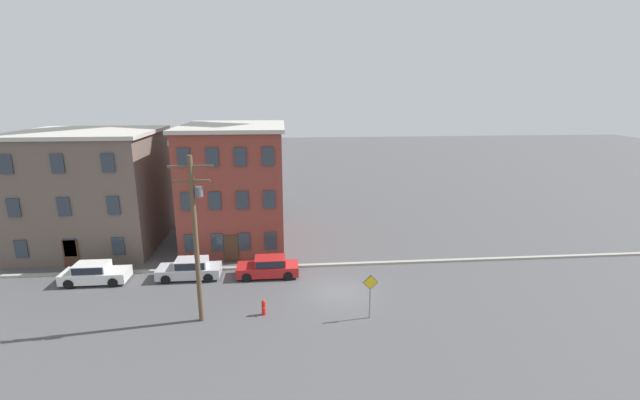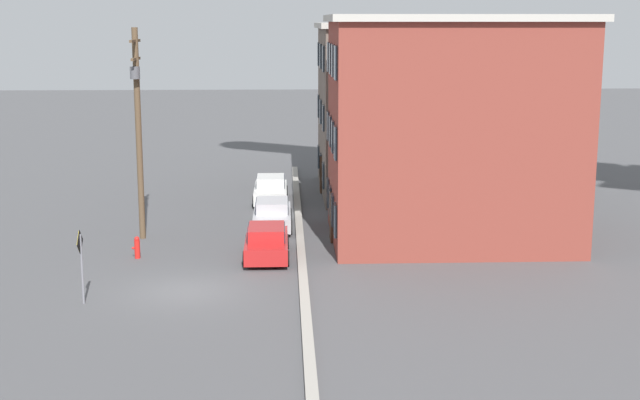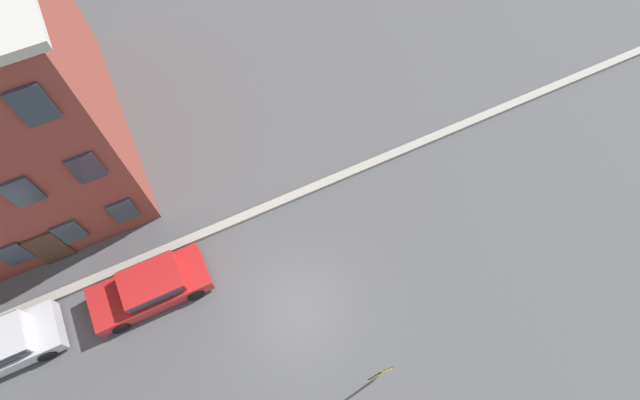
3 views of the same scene
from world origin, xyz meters
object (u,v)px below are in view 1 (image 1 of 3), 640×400
(car_silver, at_px, (190,268))
(utility_pole, at_px, (196,232))
(car_white, at_px, (94,272))
(car_red, at_px, (269,266))
(fire_hydrant, at_px, (264,307))
(caution_sign, at_px, (370,290))

(car_silver, height_order, utility_pole, utility_pole)
(car_white, height_order, car_silver, same)
(car_red, relative_size, fire_hydrant, 4.58)
(car_red, xyz_separation_m, caution_sign, (6.08, -6.49, 1.07))
(car_silver, height_order, car_red, same)
(car_white, distance_m, caution_sign, 19.32)
(car_white, xyz_separation_m, fire_hydrant, (11.93, -5.55, -0.27))
(car_red, bearing_deg, car_white, 179.99)
(utility_pole, height_order, fire_hydrant, utility_pole)
(car_red, relative_size, utility_pole, 0.45)
(car_white, relative_size, utility_pole, 0.45)
(car_white, relative_size, fire_hydrant, 4.58)
(car_red, distance_m, fire_hydrant, 5.56)
(car_silver, height_order, fire_hydrant, car_silver)
(car_white, distance_m, car_silver, 6.51)
(car_red, bearing_deg, fire_hydrant, -91.62)
(car_silver, xyz_separation_m, caution_sign, (11.66, -6.66, 1.07))
(car_red, relative_size, caution_sign, 1.61)
(car_silver, distance_m, fire_hydrant, 7.89)
(car_white, relative_size, car_silver, 1.00)
(caution_sign, bearing_deg, utility_pole, 176.40)
(car_red, bearing_deg, utility_pole, -122.33)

